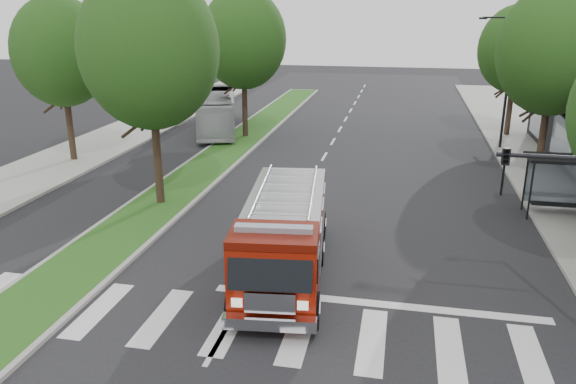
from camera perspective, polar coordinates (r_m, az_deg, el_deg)
name	(u,v)px	position (r m, az deg, el deg)	size (l,w,h in m)	color
ground	(256,277)	(18.79, -3.28, -8.60)	(140.00, 140.00, 0.00)	black
sidewalk_left	(46,169)	(33.37, -23.40, 2.16)	(5.00, 80.00, 0.15)	gray
median	(237,143)	(36.70, -5.18, 4.97)	(3.00, 50.00, 0.15)	gray
bus_shelter	(565,170)	(26.05, 26.34, 2.03)	(3.20, 1.60, 2.61)	black
tree_right_mid	(555,50)	(31.05, 25.49, 12.89)	(5.60, 5.60, 9.72)	black
tree_right_far	(517,49)	(40.87, 22.23, 13.27)	(5.00, 5.00, 8.73)	black
tree_median_near	(149,50)	(24.55, -13.90, 13.87)	(5.80, 5.80, 10.16)	black
tree_median_far	(243,39)	(37.69, -4.57, 15.20)	(5.60, 5.60, 9.72)	black
tree_left_mid	(61,52)	(33.73, -22.08, 13.05)	(5.20, 5.20, 9.16)	black
streetlight_right_far	(506,77)	(36.87, 21.23, 10.85)	(2.11, 0.20, 8.00)	black
fire_engine	(284,235)	(18.38, -0.39, -4.43)	(3.41, 8.55, 2.89)	#570D04
city_bus	(217,112)	(40.55, -7.19, 8.12)	(2.39, 10.21, 2.84)	#ACABB0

